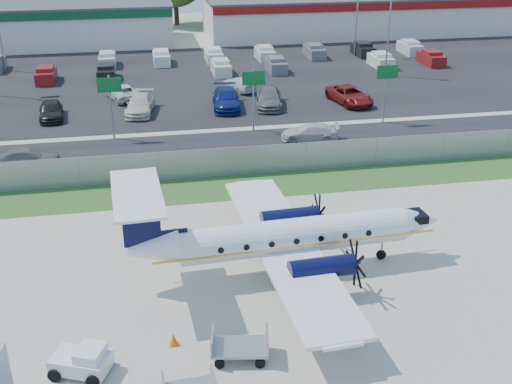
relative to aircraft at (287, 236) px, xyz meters
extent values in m
plane|color=#BAB49D|center=(-0.66, -1.34, -1.94)|extent=(170.00, 170.00, 0.00)
cube|color=#2D561E|center=(-0.66, 10.66, -1.93)|extent=(170.00, 4.00, 0.02)
cube|color=black|center=(-0.66, 17.66, -1.93)|extent=(170.00, 8.00, 0.02)
cube|color=black|center=(-0.66, 38.66, -1.93)|extent=(170.00, 32.00, 0.02)
cube|color=gray|center=(-0.66, 12.66, -0.94)|extent=(120.00, 0.02, 1.90)
cube|color=gray|center=(-0.66, 12.66, 0.04)|extent=(120.00, 0.06, 0.06)
cube|color=gray|center=(-0.66, 12.66, -1.89)|extent=(120.00, 0.06, 0.06)
cube|color=silver|center=(25.34, 60.66, 0.56)|extent=(44.00, 12.00, 5.00)
cube|color=maroon|center=(25.34, 54.56, 2.56)|extent=(44.00, 0.20, 1.00)
cylinder|color=gray|center=(-8.66, 21.66, 0.56)|extent=(0.14, 0.14, 5.00)
cube|color=#0C5923|center=(-8.66, 21.51, 2.36)|extent=(1.80, 0.08, 1.10)
cylinder|color=gray|center=(2.34, 21.66, 0.56)|extent=(0.14, 0.14, 5.00)
cube|color=#0C5923|center=(2.34, 21.51, 2.36)|extent=(1.80, 0.08, 1.10)
cylinder|color=gray|center=(13.34, 21.66, 0.56)|extent=(0.14, 0.14, 5.00)
cube|color=#0C5923|center=(13.34, 21.51, 2.36)|extent=(1.80, 0.08, 1.10)
cylinder|color=gray|center=(19.34, 36.66, 2.56)|extent=(0.18, 0.18, 9.00)
cylinder|color=gray|center=(19.34, 46.66, 2.56)|extent=(0.18, 0.18, 9.00)
cylinder|color=silver|center=(0.36, 0.02, 0.00)|extent=(11.34, 2.25, 1.71)
cone|color=silver|center=(6.98, 0.33, 0.00)|extent=(2.06, 1.81, 1.71)
cone|color=silver|center=(-6.44, -0.31, 0.18)|extent=(2.42, 1.82, 1.71)
cube|color=black|center=(6.80, 0.33, 0.31)|extent=(0.87, 1.21, 0.41)
cube|color=silver|center=(-0.09, 0.00, -0.50)|extent=(3.64, 15.99, 0.20)
cylinder|color=black|center=(1.02, -2.57, -0.36)|extent=(3.11, 1.14, 0.99)
cylinder|color=black|center=(0.77, 2.65, -0.36)|extent=(3.11, 1.14, 0.99)
cube|color=black|center=(-6.89, -0.33, 1.71)|extent=(1.72, 0.24, 2.61)
cube|color=silver|center=(-6.98, -0.33, 3.02)|extent=(2.43, 5.69, 0.13)
cylinder|color=gray|center=(5.04, 0.24, -1.35)|extent=(0.11, 0.11, 1.17)
cylinder|color=black|center=(5.04, 0.24, -1.69)|extent=(0.51, 0.19, 0.50)
cylinder|color=black|center=(0.03, -2.62, -1.65)|extent=(0.59, 0.39, 0.58)
cylinder|color=black|center=(-0.22, 2.61, -1.65)|extent=(0.59, 0.39, 0.58)
cube|color=silver|center=(-9.55, -5.89, -1.46)|extent=(2.53, 2.06, 0.61)
cube|color=silver|center=(-9.15, -6.06, -0.97)|extent=(1.33, 1.42, 0.44)
cube|color=black|center=(-8.78, -6.21, -0.96)|extent=(0.52, 0.95, 0.35)
cylinder|color=black|center=(-10.54, -6.22, -1.68)|extent=(0.56, 0.38, 0.53)
cylinder|color=black|center=(-10.01, -4.95, -1.68)|extent=(0.56, 0.38, 0.53)
cylinder|color=black|center=(-9.08, -6.83, -1.68)|extent=(0.56, 0.38, 0.53)
cylinder|color=black|center=(-8.56, -5.56, -1.68)|extent=(0.56, 0.38, 0.53)
cube|color=gray|center=(-3.36, -6.16, -1.43)|extent=(2.48, 1.74, 0.14)
cube|color=gray|center=(-4.43, -5.97, -1.08)|extent=(0.33, 1.37, 0.69)
cube|color=gray|center=(-2.29, -6.35, -1.08)|extent=(0.33, 1.37, 0.69)
cylinder|color=black|center=(-4.26, -6.64, -1.73)|extent=(0.43, 0.21, 0.41)
cylinder|color=black|center=(-4.04, -5.40, -1.73)|extent=(0.43, 0.21, 0.41)
cylinder|color=black|center=(-2.68, -6.92, -1.73)|extent=(0.43, 0.21, 0.41)
cylinder|color=black|center=(-2.47, -5.68, -1.73)|extent=(0.43, 0.21, 0.41)
cube|color=gray|center=(-4.66, -8.11, -1.22)|extent=(0.13, 1.15, 0.57)
cylinder|color=black|center=(-4.93, -7.59, -1.77)|extent=(0.35, 0.13, 0.34)
cone|color=#E45A07|center=(-5.92, -4.83, -1.66)|extent=(0.37, 0.37, 0.55)
cube|color=#E45A07|center=(-5.92, -4.83, -1.92)|extent=(0.39, 0.39, 0.03)
cone|color=#E45A07|center=(-3.47, 2.41, -1.65)|extent=(0.39, 0.39, 0.58)
cube|color=#E45A07|center=(-3.47, 2.41, -1.92)|extent=(0.41, 0.41, 0.03)
imported|color=#595B5E|center=(-14.47, 16.86, -1.94)|extent=(4.54, 2.08, 1.29)
imported|color=silver|center=(6.18, 18.50, -1.94)|extent=(4.68, 2.60, 1.28)
imported|color=black|center=(-13.93, 27.89, -1.94)|extent=(2.34, 4.88, 1.37)
imported|color=beige|center=(-6.48, 28.03, -1.94)|extent=(2.95, 5.60, 1.55)
imported|color=navy|center=(1.09, 28.17, -1.94)|extent=(2.89, 5.97, 1.67)
imported|color=#595B5E|center=(4.93, 27.91, -1.94)|extent=(3.21, 5.76, 1.58)
imported|color=maroon|center=(12.37, 27.54, -1.94)|extent=(3.55, 5.93, 1.54)
imported|color=silver|center=(-8.01, 32.80, -1.94)|extent=(3.74, 5.48, 1.39)
imported|color=silver|center=(3.16, 33.77, -1.94)|extent=(3.48, 4.89, 1.31)
camera|label=1|loc=(-6.60, -26.70, 14.73)|focal=45.00mm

